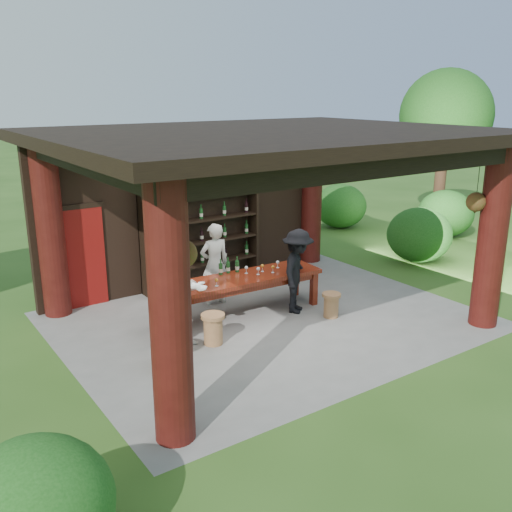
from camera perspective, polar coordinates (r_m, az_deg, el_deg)
ground at (r=10.78m, az=1.22°, el=-6.37°), size 90.00×90.00×0.00m
pavilion at (r=10.49m, az=-0.15°, el=5.17°), size 7.50×6.00×3.60m
wine_shelf at (r=12.37m, az=-5.46°, el=2.44°), size 2.73×0.42×2.41m
tasting_table at (r=10.81m, az=-1.67°, el=-2.72°), size 3.33×1.02×0.75m
stool_near_left at (r=9.72m, az=-4.31°, el=-7.21°), size 0.41×0.41×0.54m
stool_near_right at (r=10.91m, az=7.53°, el=-4.83°), size 0.36×0.36×0.47m
stool_far_left at (r=9.13m, az=-9.08°, el=-8.91°), size 0.43×0.43×0.57m
host at (r=11.35m, az=-4.16°, el=-0.80°), size 0.65×0.47×1.65m
guest_woman at (r=9.44m, az=-7.49°, el=-3.87°), size 0.96×0.78×1.84m
guest_man at (r=10.92m, az=4.17°, el=-1.53°), size 1.21×1.13×1.64m
table_bottles at (r=10.97m, az=-2.75°, el=-0.95°), size 0.43×0.12×0.31m
table_glasses at (r=10.98m, az=0.51°, el=-1.36°), size 1.82×0.38×0.15m
napkin_basket at (r=10.17m, az=-6.83°, el=-2.95°), size 0.27×0.19×0.14m
shrubs at (r=11.85m, az=1.83°, el=-1.36°), size 17.42×9.78×1.36m
trees at (r=13.84m, az=10.87°, el=12.76°), size 21.08×8.53×4.80m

